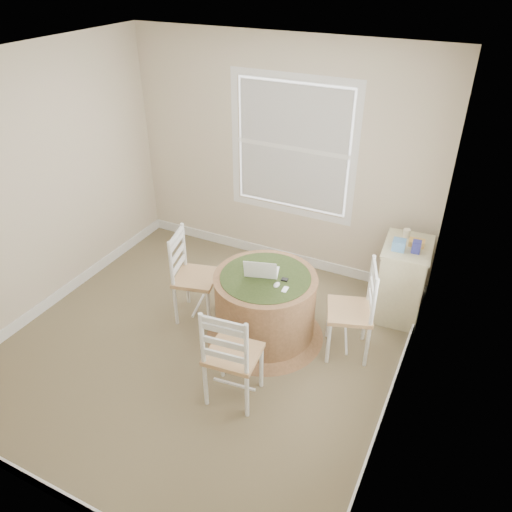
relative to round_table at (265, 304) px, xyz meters
The scene contains 14 objects.
room 1.00m from the round_table, 140.13° to the right, with size 3.64×3.64×2.64m.
round_table is the anchor object (origin of this frame).
chair_left 0.76m from the round_table, behind, with size 0.42×0.40×0.95m, color white, non-canonical shape.
chair_near 0.83m from the round_table, 83.07° to the right, with size 0.42×0.40×0.95m, color white, non-canonical shape.
chair_right 0.80m from the round_table, ahead, with size 0.42×0.40×0.95m, color white, non-canonical shape.
laptop 0.35m from the round_table, 153.71° to the left, with size 0.37×0.34×0.21m.
mouse 0.36m from the round_table, 28.58° to the right, with size 0.06×0.09×0.03m, color white.
phone 0.41m from the round_table, 24.20° to the right, with size 0.04×0.09×0.02m, color #B7BABF.
keys 0.37m from the round_table, ahead, with size 0.06×0.05×0.03m, color black.
corner_chest 1.44m from the round_table, 40.64° to the left, with size 0.51×0.65×0.82m.
tissue_box 1.39m from the round_table, 38.76° to the left, with size 0.12×0.12×0.10m, color #5F9ADA.
box_yellow 1.59m from the round_table, 39.88° to the left, with size 0.15×0.10×0.06m, color #EAB252.
box_blue 1.53m from the round_table, 35.19° to the left, with size 0.08×0.08×0.12m, color #303392.
cup_cream 1.58m from the round_table, 46.78° to the left, with size 0.07×0.07×0.09m, color beige.
Camera 1 is at (2.08, -3.03, 3.30)m, focal length 35.00 mm.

